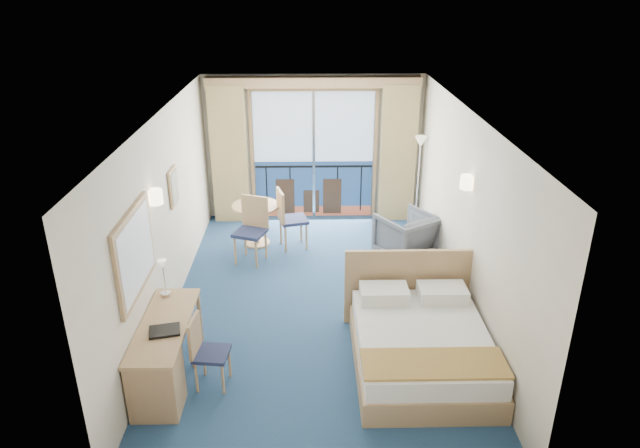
{
  "coord_description": "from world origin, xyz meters",
  "views": [
    {
      "loc": [
        -0.09,
        -7.03,
        4.27
      ],
      "look_at": [
        0.05,
        0.2,
        1.13
      ],
      "focal_mm": 32.0,
      "sensor_mm": 36.0,
      "label": 1
    }
  ],
  "objects_px": {
    "bed": "(420,343)",
    "round_table": "(256,214)",
    "desk_chair": "(205,348)",
    "table_chair_b": "(252,225)",
    "table_chair_a": "(288,215)",
    "armchair": "(406,236)",
    "floor_lamp": "(420,159)",
    "nightstand": "(440,281)",
    "desk": "(158,371)"
  },
  "relations": [
    {
      "from": "floor_lamp",
      "to": "desk",
      "type": "relative_size",
      "value": 1.09
    },
    {
      "from": "armchair",
      "to": "floor_lamp",
      "type": "relative_size",
      "value": 0.49
    },
    {
      "from": "floor_lamp",
      "to": "table_chair_b",
      "type": "xyz_separation_m",
      "value": [
        -2.89,
        -1.3,
        -0.69
      ]
    },
    {
      "from": "nightstand",
      "to": "floor_lamp",
      "type": "bearing_deg",
      "value": 87.28
    },
    {
      "from": "bed",
      "to": "armchair",
      "type": "height_order",
      "value": "bed"
    },
    {
      "from": "desk",
      "to": "table_chair_b",
      "type": "relative_size",
      "value": 1.46
    },
    {
      "from": "armchair",
      "to": "table_chair_a",
      "type": "relative_size",
      "value": 0.8
    },
    {
      "from": "desk",
      "to": "table_chair_a",
      "type": "bearing_deg",
      "value": 71.82
    },
    {
      "from": "floor_lamp",
      "to": "table_chair_a",
      "type": "bearing_deg",
      "value": -159.56
    },
    {
      "from": "floor_lamp",
      "to": "armchair",
      "type": "bearing_deg",
      "value": -106.82
    },
    {
      "from": "desk",
      "to": "table_chair_b",
      "type": "xyz_separation_m",
      "value": [
        0.71,
        3.43,
        0.2
      ]
    },
    {
      "from": "bed",
      "to": "armchair",
      "type": "relative_size",
      "value": 2.4
    },
    {
      "from": "desk",
      "to": "desk_chair",
      "type": "bearing_deg",
      "value": 32.99
    },
    {
      "from": "nightstand",
      "to": "round_table",
      "type": "relative_size",
      "value": 0.74
    },
    {
      "from": "bed",
      "to": "round_table",
      "type": "relative_size",
      "value": 2.5
    },
    {
      "from": "desk_chair",
      "to": "floor_lamp",
      "type": "bearing_deg",
      "value": -28.62
    },
    {
      "from": "table_chair_a",
      "to": "desk_chair",
      "type": "bearing_deg",
      "value": 152.07
    },
    {
      "from": "armchair",
      "to": "desk_chair",
      "type": "xyz_separation_m",
      "value": [
        -2.76,
        -3.16,
        0.11
      ]
    },
    {
      "from": "nightstand",
      "to": "table_chair_b",
      "type": "distance_m",
      "value": 3.09
    },
    {
      "from": "nightstand",
      "to": "table_chair_a",
      "type": "relative_size",
      "value": 0.57
    },
    {
      "from": "table_chair_b",
      "to": "desk_chair",
      "type": "bearing_deg",
      "value": -74.22
    },
    {
      "from": "floor_lamp",
      "to": "table_chair_b",
      "type": "distance_m",
      "value": 3.25
    },
    {
      "from": "desk_chair",
      "to": "table_chair_a",
      "type": "height_order",
      "value": "table_chair_a"
    },
    {
      "from": "round_table",
      "to": "table_chair_b",
      "type": "bearing_deg",
      "value": -90.92
    },
    {
      "from": "bed",
      "to": "floor_lamp",
      "type": "relative_size",
      "value": 1.18
    },
    {
      "from": "desk",
      "to": "desk_chair",
      "type": "height_order",
      "value": "desk_chair"
    },
    {
      "from": "bed",
      "to": "round_table",
      "type": "xyz_separation_m",
      "value": [
        -2.21,
        3.42,
        0.25
      ]
    },
    {
      "from": "desk_chair",
      "to": "nightstand",
      "type": "bearing_deg",
      "value": -52.62
    },
    {
      "from": "round_table",
      "to": "bed",
      "type": "bearing_deg",
      "value": -57.11
    },
    {
      "from": "floor_lamp",
      "to": "round_table",
      "type": "xyz_separation_m",
      "value": [
        -2.88,
        -0.71,
        -0.75
      ]
    },
    {
      "from": "armchair",
      "to": "round_table",
      "type": "xyz_separation_m",
      "value": [
        -2.5,
        0.56,
        0.17
      ]
    },
    {
      "from": "nightstand",
      "to": "round_table",
      "type": "distance_m",
      "value": 3.38
    },
    {
      "from": "armchair",
      "to": "desk_chair",
      "type": "height_order",
      "value": "desk_chair"
    },
    {
      "from": "floor_lamp",
      "to": "table_chair_b",
      "type": "bearing_deg",
      "value": -155.73
    },
    {
      "from": "desk_chair",
      "to": "table_chair_b",
      "type": "xyz_separation_m",
      "value": [
        0.25,
        3.13,
        0.11
      ]
    },
    {
      "from": "desk",
      "to": "table_chair_a",
      "type": "relative_size",
      "value": 1.49
    },
    {
      "from": "round_table",
      "to": "table_chair_b",
      "type": "height_order",
      "value": "table_chair_b"
    },
    {
      "from": "armchair",
      "to": "desk_chair",
      "type": "bearing_deg",
      "value": 17.01
    },
    {
      "from": "nightstand",
      "to": "desk_chair",
      "type": "distance_m",
      "value": 3.52
    },
    {
      "from": "armchair",
      "to": "desk",
      "type": "bearing_deg",
      "value": 15.21
    },
    {
      "from": "bed",
      "to": "table_chair_a",
      "type": "distance_m",
      "value": 3.67
    },
    {
      "from": "nightstand",
      "to": "desk_chair",
      "type": "relative_size",
      "value": 0.68
    },
    {
      "from": "round_table",
      "to": "armchair",
      "type": "bearing_deg",
      "value": -12.64
    },
    {
      "from": "table_chair_a",
      "to": "table_chair_b",
      "type": "bearing_deg",
      "value": 112.77
    },
    {
      "from": "armchair",
      "to": "floor_lamp",
      "type": "distance_m",
      "value": 1.62
    },
    {
      "from": "table_chair_a",
      "to": "desk",
      "type": "bearing_deg",
      "value": 146.75
    },
    {
      "from": "nightstand",
      "to": "floor_lamp",
      "type": "relative_size",
      "value": 0.35
    },
    {
      "from": "bed",
      "to": "desk_chair",
      "type": "distance_m",
      "value": 2.5
    },
    {
      "from": "nightstand",
      "to": "floor_lamp",
      "type": "height_order",
      "value": "floor_lamp"
    },
    {
      "from": "armchair",
      "to": "nightstand",
      "type": "bearing_deg",
      "value": 68.83
    }
  ]
}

